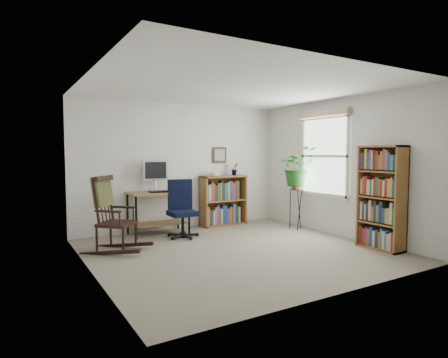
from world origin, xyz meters
TOP-DOWN VIEW (x-y plane):
  - floor at (0.00, 0.00)m, footprint 4.20×4.00m
  - ceiling at (0.00, 0.00)m, footprint 4.20×4.00m
  - wall_back at (0.00, 2.00)m, footprint 4.20×0.00m
  - wall_front at (0.00, -2.00)m, footprint 4.20×0.00m
  - wall_left at (-2.10, 0.00)m, footprint 0.00×4.00m
  - wall_right at (2.10, 0.00)m, footprint 0.00×4.00m
  - window at (2.06, 0.30)m, footprint 0.12×1.20m
  - desk at (-0.60, 1.70)m, footprint 1.06×0.58m
  - monitor at (-0.60, 1.84)m, footprint 0.46×0.16m
  - keyboard at (-0.60, 1.58)m, footprint 0.40×0.15m
  - office_chair at (-0.35, 1.20)m, footprint 0.65×0.65m
  - rocking_chair at (-1.56, 0.87)m, footprint 1.12×1.11m
  - low_bookshelf at (0.83, 1.82)m, footprint 0.95×0.32m
  - tall_bookshelf at (1.92, -1.03)m, footprint 0.29×0.69m
  - plant_stand at (1.80, 0.73)m, footprint 0.29×0.29m
  - spider_plant at (1.80, 0.73)m, footprint 1.69×1.88m
  - potted_plant_small at (1.11, 1.83)m, footprint 0.13×0.24m
  - framed_picture at (0.83, 1.97)m, footprint 0.32×0.04m

SIDE VIEW (x-z plane):
  - floor at x=0.00m, z-range 0.00..0.00m
  - desk at x=-0.60m, z-range 0.00..0.77m
  - plant_stand at x=1.80m, z-range 0.00..0.90m
  - low_bookshelf at x=0.83m, z-range 0.00..1.00m
  - office_chair at x=-0.35m, z-range 0.00..1.01m
  - rocking_chair at x=-1.56m, z-range 0.00..1.14m
  - keyboard at x=-0.60m, z-range 0.77..0.79m
  - tall_bookshelf at x=1.92m, z-range 0.00..1.57m
  - monitor at x=-0.60m, z-range 0.77..1.33m
  - potted_plant_small at x=1.11m, z-range 1.00..1.11m
  - wall_back at x=0.00m, z-range 0.00..2.40m
  - wall_front at x=0.00m, z-range 0.00..2.40m
  - wall_left at x=-2.10m, z-range 0.00..2.40m
  - wall_right at x=2.10m, z-range 0.00..2.40m
  - window at x=2.06m, z-range 0.65..2.15m
  - framed_picture at x=0.83m, z-range 1.26..1.58m
  - spider_plant at x=1.80m, z-range 0.83..2.30m
  - ceiling at x=0.00m, z-range 2.40..2.40m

